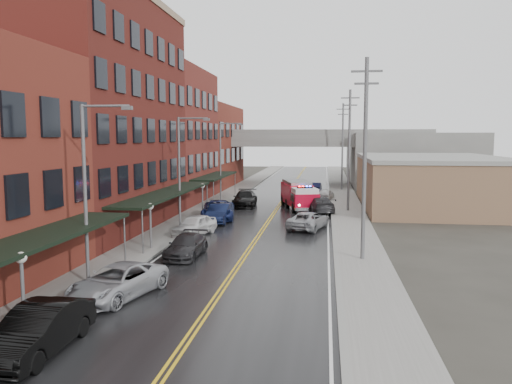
{
  "coord_description": "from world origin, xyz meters",
  "views": [
    {
      "loc": [
        4.92,
        -14.98,
        7.42
      ],
      "look_at": [
        -0.61,
        24.61,
        3.0
      ],
      "focal_mm": 35.0,
      "sensor_mm": 36.0,
      "label": 1
    }
  ],
  "objects": [
    {
      "name": "awning_1",
      "position": [
        -7.49,
        23.0,
        2.99
      ],
      "size": [
        2.6,
        18.0,
        3.09
      ],
      "color": "black",
      "rests_on": "ground"
    },
    {
      "name": "street_lamp_2",
      "position": [
        -6.55,
        40.0,
        5.19
      ],
      "size": [
        2.64,
        0.22,
        9.0
      ],
      "color": "#59595B",
      "rests_on": "ground"
    },
    {
      "name": "overpass",
      "position": [
        0.0,
        62.0,
        5.99
      ],
      "size": [
        40.0,
        10.0,
        7.5
      ],
      "color": "slate",
      "rests_on": "ground"
    },
    {
      "name": "globe_lamp_2",
      "position": [
        -6.4,
        30.0,
        2.31
      ],
      "size": [
        0.44,
        0.44,
        3.12
      ],
      "color": "#59595B",
      "rests_on": "ground"
    },
    {
      "name": "parked_car_left_2",
      "position": [
        -4.55,
        6.4,
        0.75
      ],
      "size": [
        3.82,
        5.88,
        1.51
      ],
      "primitive_type": "imported",
      "rotation": [
        0.0,
        0.0,
        -0.26
      ],
      "color": "#9B9CA2",
      "rests_on": "ground"
    },
    {
      "name": "brick_building_c",
      "position": [
        -13.3,
        40.5,
        7.5
      ],
      "size": [
        9.0,
        15.0,
        15.0
      ],
      "primitive_type": "cube",
      "color": "maroon",
      "rests_on": "ground"
    },
    {
      "name": "parked_car_left_5",
      "position": [
        -4.2,
        27.2,
        0.8
      ],
      "size": [
        1.75,
        4.88,
        1.6
      ],
      "primitive_type": "imported",
      "rotation": [
        0.0,
        0.0,
        -0.01
      ],
      "color": "black",
      "rests_on": "ground"
    },
    {
      "name": "road",
      "position": [
        0.0,
        30.0,
        0.01
      ],
      "size": [
        11.0,
        160.0,
        0.02
      ],
      "primitive_type": "cube",
      "color": "black",
      "rests_on": "ground"
    },
    {
      "name": "brick_building_far",
      "position": [
        -13.3,
        58.0,
        6.0
      ],
      "size": [
        9.0,
        20.0,
        12.0
      ],
      "primitive_type": "cube",
      "color": "maroon",
      "rests_on": "ground"
    },
    {
      "name": "awning_0",
      "position": [
        -7.49,
        4.0,
        2.99
      ],
      "size": [
        2.6,
        16.0,
        3.09
      ],
      "color": "black",
      "rests_on": "ground"
    },
    {
      "name": "street_lamp_1",
      "position": [
        -6.55,
        24.0,
        5.19
      ],
      "size": [
        2.64,
        0.22,
        9.0
      ],
      "color": "#59595B",
      "rests_on": "ground"
    },
    {
      "name": "parked_car_left_6",
      "position": [
        -4.69,
        28.8,
        0.84
      ],
      "size": [
        3.71,
        6.4,
        1.68
      ],
      "primitive_type": "imported",
      "rotation": [
        0.0,
        0.0,
        0.16
      ],
      "color": "#141D4C",
      "rests_on": "ground"
    },
    {
      "name": "parked_car_right_2",
      "position": [
        5.0,
        44.24,
        0.66
      ],
      "size": [
        2.25,
        4.12,
        1.33
      ],
      "primitive_type": "imported",
      "rotation": [
        0.0,
        0.0,
        2.96
      ],
      "color": "silver",
      "rests_on": "ground"
    },
    {
      "name": "fire_truck",
      "position": [
        2.25,
        36.31,
        1.53
      ],
      "size": [
        4.65,
        8.08,
        2.81
      ],
      "rotation": [
        0.0,
        0.0,
        0.27
      ],
      "color": "#B30823",
      "rests_on": "ground"
    },
    {
      "name": "street_lamp_0",
      "position": [
        -6.55,
        8.0,
        5.19
      ],
      "size": [
        2.64,
        0.22,
        9.0
      ],
      "color": "#59595B",
      "rests_on": "ground"
    },
    {
      "name": "globe_lamp_0",
      "position": [
        -6.4,
        2.0,
        2.31
      ],
      "size": [
        0.44,
        0.44,
        3.12
      ],
      "color": "#59595B",
      "rests_on": "ground"
    },
    {
      "name": "parked_car_right_1",
      "position": [
        4.14,
        34.2,
        0.84
      ],
      "size": [
        4.02,
        6.2,
        1.67
      ],
      "primitive_type": "imported",
      "rotation": [
        0.0,
        0.0,
        3.46
      ],
      "color": "#29292B",
      "rests_on": "ground"
    },
    {
      "name": "awning_2",
      "position": [
        -7.49,
        40.5,
        2.99
      ],
      "size": [
        2.6,
        13.0,
        3.09
      ],
      "color": "black",
      "rests_on": "ground"
    },
    {
      "name": "utility_pole_0",
      "position": [
        7.2,
        15.0,
        6.31
      ],
      "size": [
        1.8,
        0.24,
        12.0
      ],
      "color": "#59595B",
      "rests_on": "ground"
    },
    {
      "name": "utility_pole_2",
      "position": [
        7.2,
        55.0,
        6.31
      ],
      "size": [
        1.8,
        0.24,
        12.0
      ],
      "color": "#59595B",
      "rests_on": "ground"
    },
    {
      "name": "tan_building",
      "position": [
        16.0,
        40.0,
        2.5
      ],
      "size": [
        14.0,
        22.0,
        5.0
      ],
      "primitive_type": "cube",
      "color": "brown",
      "rests_on": "ground"
    },
    {
      "name": "right_far_block",
      "position": [
        18.0,
        70.0,
        4.0
      ],
      "size": [
        18.0,
        30.0,
        8.0
      ],
      "primitive_type": "cube",
      "color": "slate",
      "rests_on": "ground"
    },
    {
      "name": "globe_lamp_1",
      "position": [
        -6.4,
        16.0,
        2.31
      ],
      "size": [
        0.44,
        0.44,
        3.12
      ],
      "color": "#59595B",
      "rests_on": "ground"
    },
    {
      "name": "sidewalk_left",
      "position": [
        -7.3,
        30.0,
        0.07
      ],
      "size": [
        3.0,
        160.0,
        0.15
      ],
      "primitive_type": "cube",
      "color": "slate",
      "rests_on": "ground"
    },
    {
      "name": "parked_car_left_1",
      "position": [
        -4.75,
        0.31,
        0.83
      ],
      "size": [
        1.79,
        5.06,
        1.66
      ],
      "primitive_type": "imported",
      "rotation": [
        0.0,
        0.0,
        -0.0
      ],
      "color": "black",
      "rests_on": "ground"
    },
    {
      "name": "sidewalk_right",
      "position": [
        7.3,
        30.0,
        0.07
      ],
      "size": [
        3.0,
        160.0,
        0.15
      ],
      "primitive_type": "cube",
      "color": "slate",
      "rests_on": "ground"
    },
    {
      "name": "parked_car_left_4",
      "position": [
        -4.82,
        21.2,
        0.78
      ],
      "size": [
        2.94,
        4.89,
        1.56
      ],
      "primitive_type": "imported",
      "rotation": [
        0.0,
        0.0,
        -0.26
      ],
      "color": "silver",
      "rests_on": "ground"
    },
    {
      "name": "parked_car_right_0",
      "position": [
        3.6,
        25.05,
        0.71
      ],
      "size": [
        3.67,
        5.56,
        1.42
      ],
      "primitive_type": "imported",
      "rotation": [
        0.0,
        0.0,
        2.86
      ],
      "color": "gray",
      "rests_on": "ground"
    },
    {
      "name": "curb_left",
      "position": [
        -5.65,
        30.0,
        0.07
      ],
      "size": [
        0.3,
        160.0,
        0.15
      ],
      "primitive_type": "cube",
      "color": "gray",
      "rests_on": "ground"
    },
    {
      "name": "parked_car_left_3",
      "position": [
        -3.6,
        14.58,
        0.68
      ],
      "size": [
        2.0,
        4.74,
        1.37
      ],
      "primitive_type": "imported",
      "rotation": [
        0.0,
        0.0,
        -0.02
      ],
      "color": "black",
      "rests_on": "ground"
    },
    {
      "name": "brick_building_b",
      "position": [
        -13.3,
        23.0,
        9.0
      ],
      "size": [
        9.0,
        20.0,
        18.0
      ],
      "primitive_type": "cube",
      "color": "#4C1614",
      "rests_on": "ground"
    },
    {
      "name": "parked_car_right_3",
      "position": [
        3.65,
        52.2,
        0.67
      ],
      "size": [
        1.63,
        4.13,
        1.34
      ],
      "primitive_type": "imported",
      "rotation": [
        0.0,
        0.0,
        3.09
      ],
      "color": "black",
      "rests_on": "ground"
    },
    {
      "name": "parked_car_left_7",
      "position": [
        -3.6,
        37.42,
        0.84
      ],
      "size": [
        2.65,
        5.89,
        1.68
      ],
      "primitive_type": "imported",
      "rotation": [
        0.0,
        0.0,
        0.05
      ],
      "color": "black",
      "rests_on": "ground"
    },
    {
      "name": "curb_right",
      "position": [
        5.65,
        30.0,
        0.07
      ],
      "size": [
        0.3,
        160.0,
        0.15
      ],
      "primitive_type": "cube",
      "color": "gray",
      "rests_on": "ground"
    },
    {
      "name": "utility_pole_1",
      "position": [
        7.2,
        35.0,
        6.31
      ],
      "size": [
        1.8,
        0.24,
        12.0
      ],
      "color": "#59595B",
      "rests_on": "ground"
    },
    {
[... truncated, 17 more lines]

